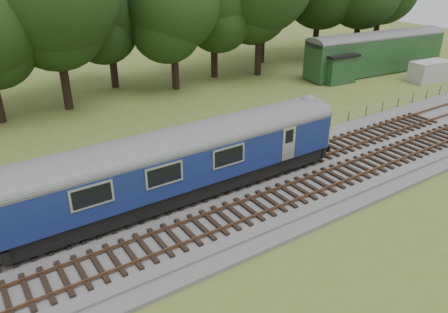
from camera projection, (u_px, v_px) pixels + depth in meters
ground at (262, 191)px, 24.22m from camera, size 120.00×120.00×0.00m
ballast at (262, 188)px, 24.14m from camera, size 70.00×7.00×0.35m
track_north at (247, 175)px, 25.09m from camera, size 67.20×2.40×0.21m
track_south at (281, 197)px, 22.84m from camera, size 67.20×2.40×0.21m
fence at (218, 161)px, 27.59m from camera, size 64.00×0.12×1.00m
tree_line at (115, 93)px, 40.71m from camera, size 70.00×8.00×18.00m
dmu_railcar at (184, 157)px, 22.12m from camera, size 18.05×2.86×3.88m
parked_coach at (376, 51)px, 46.25m from camera, size 16.93×4.90×4.27m
shed at (334, 67)px, 43.72m from camera, size 3.86×3.86×2.86m
caravan at (430, 71)px, 44.02m from camera, size 4.28×2.46×1.99m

